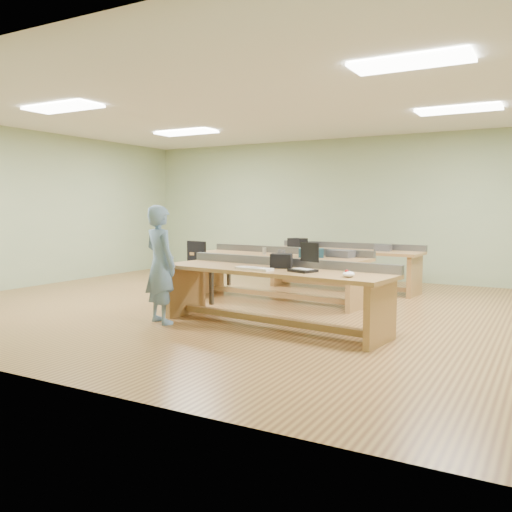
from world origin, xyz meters
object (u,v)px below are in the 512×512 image
object	(u,v)px
camera_bag	(281,261)
parts_bin_teal	(311,253)
task_chair	(190,277)
laptop_base	(303,271)
mug	(281,253)
person	(161,265)
workbench_back	(344,260)
drinks_can	(264,251)
parts_bin_grey	(341,254)
workbench_mid	(278,266)
workbench_front	(273,283)

from	to	relation	value
camera_bag	parts_bin_teal	distance (m)	1.65
task_chair	parts_bin_teal	distance (m)	2.18
laptop_base	task_chair	distance (m)	3.22
task_chair	mug	size ratio (longest dim) A/B	7.77
camera_bag	laptop_base	bearing A→B (deg)	-47.84
person	laptop_base	bearing A→B (deg)	-148.00
workbench_back	person	world-z (taller)	person
drinks_can	parts_bin_grey	bearing A→B (deg)	7.53
workbench_back	workbench_mid	bearing A→B (deg)	-104.38
workbench_mid	mug	xyz separation A→B (m)	(0.11, -0.11, 0.24)
laptop_base	parts_bin_teal	world-z (taller)	parts_bin_teal
camera_bag	mug	distance (m)	1.81
workbench_mid	workbench_back	xyz separation A→B (m)	(0.54, 1.63, -0.00)
person	mug	world-z (taller)	person
workbench_front	workbench_back	distance (m)	3.49
workbench_back	task_chair	world-z (taller)	task_chair
workbench_back	workbench_front	bearing A→B (deg)	-80.93
workbench_mid	parts_bin_teal	distance (m)	0.69
drinks_can	person	bearing A→B (deg)	-98.30
parts_bin_grey	camera_bag	bearing A→B (deg)	-94.10
camera_bag	workbench_back	bearing A→B (deg)	79.96
person	mug	size ratio (longest dim) A/B	12.72
camera_bag	mug	world-z (taller)	camera_bag
parts_bin_grey	parts_bin_teal	bearing A→B (deg)	-153.74
workbench_back	mug	size ratio (longest dim) A/B	23.89
workbench_mid	parts_bin_grey	world-z (taller)	same
workbench_back	parts_bin_teal	xyz separation A→B (m)	(0.09, -1.74, 0.26)
camera_bag	mug	xyz separation A→B (m)	(-0.81, 1.62, -0.04)
mug	workbench_front	bearing A→B (deg)	-66.79
workbench_front	mug	size ratio (longest dim) A/B	26.39
camera_bag	drinks_can	xyz separation A→B (m)	(-1.14, 1.66, -0.03)
workbench_front	drinks_can	bearing A→B (deg)	128.17
laptop_base	drinks_can	bearing A→B (deg)	149.06
laptop_base	drinks_can	world-z (taller)	drinks_can
workbench_back	mug	world-z (taller)	workbench_back
workbench_mid	workbench_back	size ratio (longest dim) A/B	1.08
parts_bin_teal	parts_bin_grey	xyz separation A→B (m)	(0.42, 0.21, -0.01)
workbench_mid	task_chair	xyz separation A→B (m)	(-1.47, -0.44, -0.21)
parts_bin_teal	parts_bin_grey	bearing A→B (deg)	26.26
camera_bag	parts_bin_grey	distance (m)	1.84
workbench_mid	person	distance (m)	2.41
person	drinks_can	xyz separation A→B (m)	(0.33, 2.26, 0.03)
person	parts_bin_grey	world-z (taller)	person
workbench_front	laptop_base	xyz separation A→B (m)	(0.48, -0.14, 0.20)
workbench_mid	mug	distance (m)	0.28
workbench_front	drinks_can	xyz separation A→B (m)	(-1.07, 1.77, 0.25)
workbench_front	task_chair	distance (m)	2.72
laptop_base	task_chair	bearing A→B (deg)	171.20
parts_bin_teal	drinks_can	distance (m)	0.85
camera_bag	drinks_can	bearing A→B (deg)	107.90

